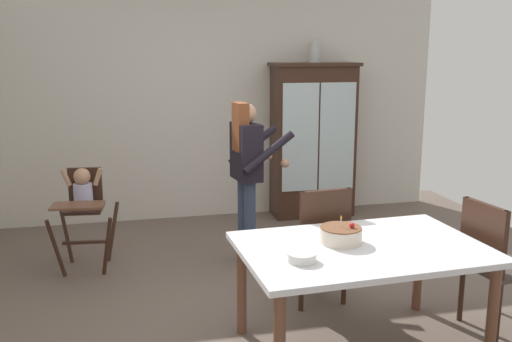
{
  "coord_description": "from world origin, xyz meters",
  "views": [
    {
      "loc": [
        -1.12,
        -4.04,
        2.01
      ],
      "look_at": [
        -0.02,
        0.7,
        0.95
      ],
      "focal_mm": 39.79,
      "sensor_mm": 36.0,
      "label": 1
    }
  ],
  "objects_px": {
    "high_chair_with_toddler": "(83,200)",
    "dining_table": "(362,258)",
    "birthday_cake": "(341,235)",
    "dining_chair_far_side": "(320,237)",
    "ceramic_vase": "(314,52)",
    "china_cabinet": "(313,140)",
    "dining_chair_right_end": "(492,257)",
    "adult_person": "(247,164)",
    "serving_bowl": "(302,257)"
  },
  "relations": [
    {
      "from": "high_chair_with_toddler",
      "to": "dining_table",
      "type": "height_order",
      "value": "high_chair_with_toddler"
    },
    {
      "from": "birthday_cake",
      "to": "dining_chair_far_side",
      "type": "relative_size",
      "value": 0.29
    },
    {
      "from": "ceramic_vase",
      "to": "birthday_cake",
      "type": "bearing_deg",
      "value": -105.21
    },
    {
      "from": "dining_table",
      "to": "birthday_cake",
      "type": "xyz_separation_m",
      "value": [
        -0.12,
        0.09,
        0.14
      ]
    },
    {
      "from": "china_cabinet",
      "to": "dining_chair_right_end",
      "type": "bearing_deg",
      "value": -84.48
    },
    {
      "from": "adult_person",
      "to": "dining_chair_far_side",
      "type": "bearing_deg",
      "value": -167.36
    },
    {
      "from": "high_chair_with_toddler",
      "to": "dining_chair_far_side",
      "type": "bearing_deg",
      "value": -26.75
    },
    {
      "from": "high_chair_with_toddler",
      "to": "adult_person",
      "type": "distance_m",
      "value": 1.53
    },
    {
      "from": "adult_person",
      "to": "serving_bowl",
      "type": "height_order",
      "value": "adult_person"
    },
    {
      "from": "dining_chair_far_side",
      "to": "dining_chair_right_end",
      "type": "xyz_separation_m",
      "value": [
        1.04,
        -0.7,
        0.0
      ]
    },
    {
      "from": "adult_person",
      "to": "dining_chair_far_side",
      "type": "distance_m",
      "value": 1.12
    },
    {
      "from": "adult_person",
      "to": "dining_table",
      "type": "bearing_deg",
      "value": -175.06
    },
    {
      "from": "dining_chair_right_end",
      "to": "dining_chair_far_side",
      "type": "bearing_deg",
      "value": 49.02
    },
    {
      "from": "dining_table",
      "to": "dining_chair_right_end",
      "type": "relative_size",
      "value": 1.71
    },
    {
      "from": "serving_bowl",
      "to": "dining_chair_right_end",
      "type": "distance_m",
      "value": 1.52
    },
    {
      "from": "high_chair_with_toddler",
      "to": "dining_chair_right_end",
      "type": "distance_m",
      "value": 3.46
    },
    {
      "from": "birthday_cake",
      "to": "china_cabinet",
      "type": "bearing_deg",
      "value": 74.69
    },
    {
      "from": "dining_table",
      "to": "dining_chair_far_side",
      "type": "relative_size",
      "value": 1.71
    },
    {
      "from": "serving_bowl",
      "to": "dining_chair_far_side",
      "type": "bearing_deg",
      "value": 64.26
    },
    {
      "from": "china_cabinet",
      "to": "adult_person",
      "type": "distance_m",
      "value": 1.8
    },
    {
      "from": "high_chair_with_toddler",
      "to": "adult_person",
      "type": "xyz_separation_m",
      "value": [
        1.48,
        -0.22,
        0.31
      ]
    },
    {
      "from": "high_chair_with_toddler",
      "to": "adult_person",
      "type": "height_order",
      "value": "adult_person"
    },
    {
      "from": "high_chair_with_toddler",
      "to": "dining_chair_far_side",
      "type": "height_order",
      "value": "dining_chair_far_side"
    },
    {
      "from": "birthday_cake",
      "to": "high_chair_with_toddler",
      "type": "bearing_deg",
      "value": 133.8
    },
    {
      "from": "dining_table",
      "to": "dining_chair_far_side",
      "type": "xyz_separation_m",
      "value": [
        -0.03,
        0.74,
        -0.1
      ]
    },
    {
      "from": "adult_person",
      "to": "birthday_cake",
      "type": "xyz_separation_m",
      "value": [
        0.28,
        -1.62,
        -0.17
      ]
    },
    {
      "from": "dining_chair_far_side",
      "to": "adult_person",
      "type": "bearing_deg",
      "value": -74.75
    },
    {
      "from": "high_chair_with_toddler",
      "to": "dining_table",
      "type": "xyz_separation_m",
      "value": [
        1.88,
        -1.93,
        0.0
      ]
    },
    {
      "from": "ceramic_vase",
      "to": "dining_chair_right_end",
      "type": "xyz_separation_m",
      "value": [
        0.3,
        -3.09,
        -1.41
      ]
    },
    {
      "from": "serving_bowl",
      "to": "dining_chair_right_end",
      "type": "height_order",
      "value": "dining_chair_right_end"
    },
    {
      "from": "ceramic_vase",
      "to": "birthday_cake",
      "type": "xyz_separation_m",
      "value": [
        -0.83,
        -3.04,
        -1.17
      ]
    },
    {
      "from": "ceramic_vase",
      "to": "serving_bowl",
      "type": "relative_size",
      "value": 1.5
    },
    {
      "from": "high_chair_with_toddler",
      "to": "dining_table",
      "type": "distance_m",
      "value": 2.7
    },
    {
      "from": "ceramic_vase",
      "to": "serving_bowl",
      "type": "xyz_separation_m",
      "value": [
        -1.18,
        -3.31,
        -1.19
      ]
    },
    {
      "from": "dining_table",
      "to": "dining_chair_far_side",
      "type": "bearing_deg",
      "value": 92.26
    },
    {
      "from": "adult_person",
      "to": "dining_chair_right_end",
      "type": "xyz_separation_m",
      "value": [
        1.42,
        -1.68,
        -0.41
      ]
    },
    {
      "from": "serving_bowl",
      "to": "ceramic_vase",
      "type": "bearing_deg",
      "value": 70.33
    },
    {
      "from": "birthday_cake",
      "to": "serving_bowl",
      "type": "bearing_deg",
      "value": -143.18
    },
    {
      "from": "high_chair_with_toddler",
      "to": "serving_bowl",
      "type": "relative_size",
      "value": 5.28
    },
    {
      "from": "high_chair_with_toddler",
      "to": "china_cabinet",
      "type": "bearing_deg",
      "value": 30.77
    },
    {
      "from": "adult_person",
      "to": "dining_chair_right_end",
      "type": "relative_size",
      "value": 1.59
    },
    {
      "from": "dining_table",
      "to": "birthday_cake",
      "type": "bearing_deg",
      "value": 142.05
    },
    {
      "from": "serving_bowl",
      "to": "china_cabinet",
      "type": "bearing_deg",
      "value": 70.24
    },
    {
      "from": "china_cabinet",
      "to": "birthday_cake",
      "type": "distance_m",
      "value": 3.15
    },
    {
      "from": "china_cabinet",
      "to": "ceramic_vase",
      "type": "height_order",
      "value": "ceramic_vase"
    },
    {
      "from": "china_cabinet",
      "to": "dining_chair_right_end",
      "type": "height_order",
      "value": "china_cabinet"
    },
    {
      "from": "ceramic_vase",
      "to": "serving_bowl",
      "type": "distance_m",
      "value": 3.71
    },
    {
      "from": "ceramic_vase",
      "to": "dining_chair_far_side",
      "type": "relative_size",
      "value": 0.28
    },
    {
      "from": "adult_person",
      "to": "dining_table",
      "type": "xyz_separation_m",
      "value": [
        0.4,
        -1.71,
        -0.31
      ]
    },
    {
      "from": "ceramic_vase",
      "to": "dining_chair_right_end",
      "type": "bearing_deg",
      "value": -84.4
    }
  ]
}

